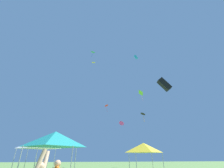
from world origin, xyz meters
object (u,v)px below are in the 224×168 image
(canopy_tent_teal, at_px, (55,139))
(kite_cyan_box, at_px, (136,57))
(canopy_tent_yellow, at_px, (144,148))
(kite_red_diamond, at_px, (106,106))
(kite_magenta_delta, at_px, (122,123))
(kite_black_box, at_px, (164,84))
(kite_black_delta, at_px, (143,114))
(kite_yellow_diamond, at_px, (93,62))
(canopy_tent_white, at_px, (39,143))
(kite_green_delta, at_px, (93,52))
(kite_lime_diamond, at_px, (141,93))

(canopy_tent_teal, relative_size, kite_cyan_box, 2.65)
(canopy_tent_yellow, bearing_deg, kite_red_diamond, 98.42)
(canopy_tent_teal, xyz_separation_m, kite_magenta_delta, (7.50, 12.39, 3.80))
(canopy_tent_teal, xyz_separation_m, kite_black_box, (7.67, -2.47, 3.67))
(kite_black_delta, bearing_deg, kite_red_diamond, 162.64)
(kite_red_diamond, bearing_deg, kite_yellow_diamond, -136.34)
(kite_yellow_diamond, bearing_deg, canopy_tent_white, -118.13)
(canopy_tent_white, bearing_deg, kite_magenta_delta, 26.73)
(canopy_tent_teal, bearing_deg, kite_magenta_delta, 58.83)
(kite_red_diamond, relative_size, kite_green_delta, 0.93)
(kite_cyan_box, relative_size, kite_black_delta, 0.65)
(kite_black_delta, height_order, kite_green_delta, kite_green_delta)
(canopy_tent_white, xyz_separation_m, kite_black_box, (10.74, -9.54, 3.44))
(kite_yellow_diamond, height_order, kite_red_diamond, kite_yellow_diamond)
(kite_lime_diamond, relative_size, kite_green_delta, 1.34)
(canopy_tent_yellow, bearing_deg, kite_lime_diamond, 68.48)
(kite_black_box, xyz_separation_m, kite_magenta_delta, (-0.17, 14.86, 0.13))
(kite_cyan_box, distance_m, kite_black_box, 33.00)
(kite_black_box, relative_size, kite_magenta_delta, 1.01)
(canopy_tent_white, xyz_separation_m, kite_red_diamond, (8.87, 13.34, 8.96))
(kite_black_box, bearing_deg, kite_yellow_diamond, 105.53)
(kite_magenta_delta, bearing_deg, canopy_tent_yellow, -85.24)
(kite_magenta_delta, bearing_deg, canopy_tent_teal, -121.17)
(canopy_tent_white, distance_m, kite_green_delta, 19.49)
(canopy_tent_teal, distance_m, kite_cyan_box, 36.10)
(kite_yellow_diamond, distance_m, kite_red_diamond, 10.41)
(canopy_tent_teal, relative_size, kite_lime_diamond, 1.54)
(canopy_tent_yellow, distance_m, kite_black_delta, 16.20)
(kite_yellow_diamond, xyz_separation_m, kite_red_diamond, (3.55, 3.39, -9.19))
(canopy_tent_teal, height_order, kite_black_delta, kite_black_delta)
(canopy_tent_teal, height_order, kite_green_delta, kite_green_delta)
(kite_black_box, xyz_separation_m, kite_yellow_diamond, (-5.42, 19.49, 14.71))
(kite_lime_diamond, distance_m, kite_yellow_diamond, 12.96)
(kite_black_box, bearing_deg, canopy_tent_teal, 162.15)
(kite_black_delta, bearing_deg, canopy_tent_white, -146.32)
(kite_magenta_delta, bearing_deg, kite_cyan_box, 54.77)
(kite_lime_diamond, height_order, kite_magenta_delta, kite_lime_diamond)
(kite_black_box, bearing_deg, kite_magenta_delta, 90.67)
(kite_lime_diamond, xyz_separation_m, kite_green_delta, (-10.19, -1.89, 7.71))
(kite_lime_diamond, xyz_separation_m, kite_black_box, (-4.55, -17.32, -6.72))
(canopy_tent_teal, height_order, kite_cyan_box, kite_cyan_box)
(canopy_tent_teal, xyz_separation_m, kite_black_delta, (13.39, 18.04, 6.99))
(kite_lime_diamond, height_order, kite_black_delta, kite_lime_diamond)
(kite_black_box, height_order, kite_green_delta, kite_green_delta)
(canopy_tent_white, height_order, kite_black_delta, kite_black_delta)
(kite_lime_diamond, bearing_deg, kite_black_box, -104.71)
(kite_lime_diamond, relative_size, kite_black_delta, 1.11)
(kite_yellow_diamond, relative_size, kite_green_delta, 0.63)
(canopy_tent_yellow, bearing_deg, kite_green_delta, 126.00)
(kite_cyan_box, xyz_separation_m, kite_green_delta, (-12.26, -9.05, -6.68))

